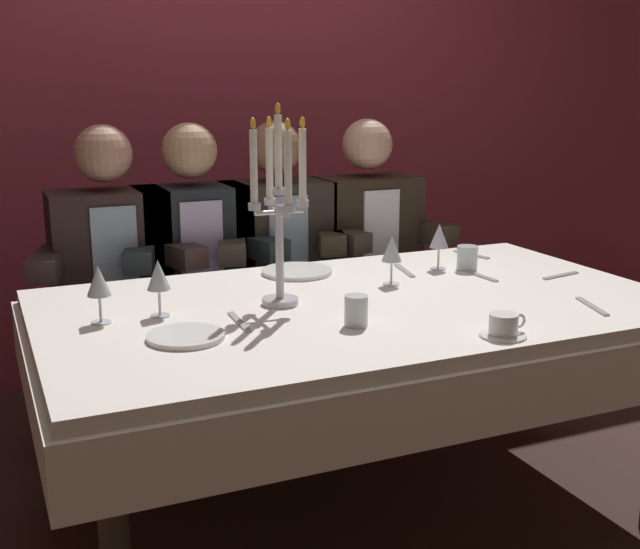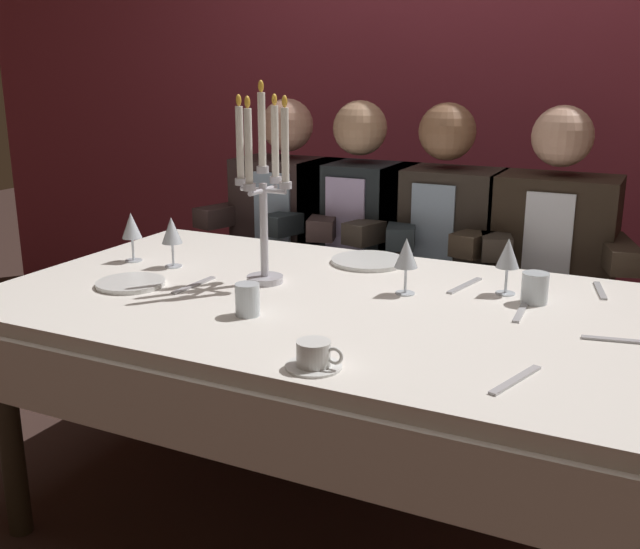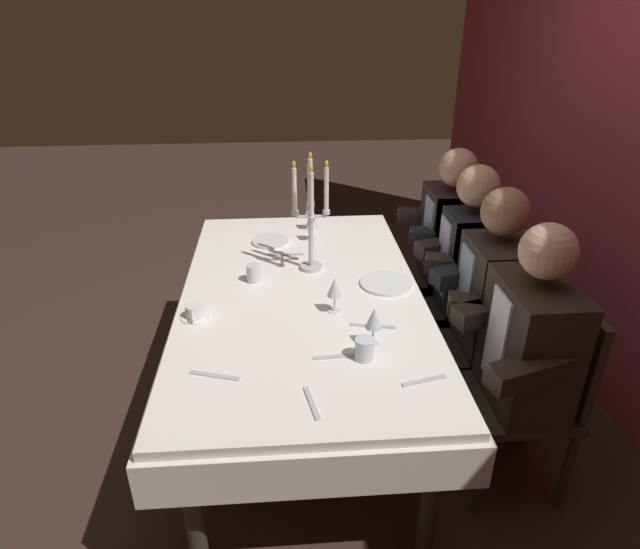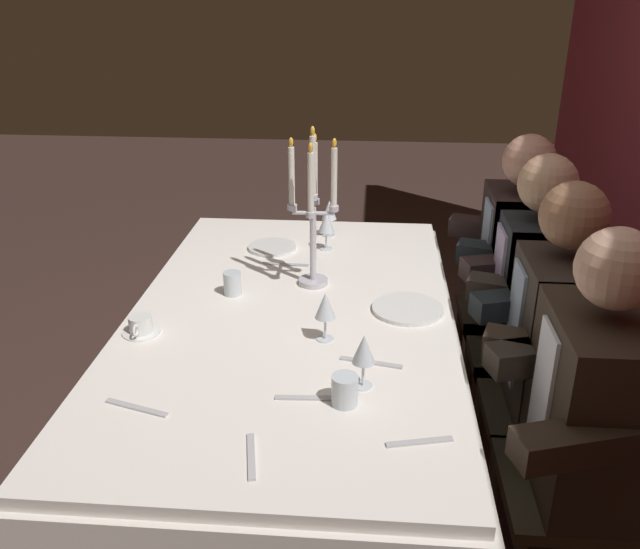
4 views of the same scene
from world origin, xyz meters
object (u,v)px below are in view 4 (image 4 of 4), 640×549
Objects in this scene: wine_glass_0 at (326,224)px; water_tumbler_0 at (232,283)px; seated_diner_2 at (557,332)px; dining_table at (291,342)px; dinner_plate_1 at (272,247)px; water_tumbler_1 at (345,390)px; wine_glass_2 at (325,307)px; seated_diner_0 at (519,255)px; seated_diner_1 at (535,287)px; coffee_cup_0 at (141,326)px; wine_glass_1 at (364,351)px; seated_diner_3 at (594,404)px; wine_glass_3 at (329,211)px; dinner_plate_0 at (408,309)px; candelabra at (313,213)px.

wine_glass_0 is 0.56m from water_tumbler_0.
seated_diner_2 reaches higher than wine_glass_0.
dining_table is 0.61m from dinner_plate_1.
dining_table is at bearing -7.80° from wine_glass_0.
wine_glass_2 is at bearing -167.35° from water_tumbler_1.
seated_diner_1 is at bearing 0.00° from seated_diner_0.
wine_glass_1 is at bearing 70.83° from coffee_cup_0.
seated_diner_0 is 1.07m from seated_diner_3.
wine_glass_2 is (-0.26, -0.13, 0.00)m from wine_glass_1.
wine_glass_1 is at bearing 25.87° from wine_glass_2.
water_tumbler_1 is at bearing -55.27° from seated_diner_2.
wine_glass_1 is at bearing -40.86° from seated_diner_1.
coffee_cup_0 is at bearing -70.64° from seated_diner_1.
seated_diner_0 reaches higher than water_tumbler_1.
dining_table is 0.30m from water_tumbler_0.
seated_diner_3 is (1.23, 0.80, -0.12)m from wine_glass_3.
coffee_cup_0 reaches higher than dinner_plate_1.
seated_diner_1 and seated_diner_3 have the same top height.
dinner_plate_0 is at bearing -40.69° from seated_diner_0.
candelabra is 0.48m from dinner_plate_0.
wine_glass_0 is at bearing -89.29° from seated_diner_0.
wine_glass_1 is (0.48, -0.14, 0.11)m from dinner_plate_0.
wine_glass_0 is 0.13× the size of seated_diner_2.
seated_diner_3 is at bearing 37.13° from wine_glass_0.
wine_glass_2 and wine_glass_3 have the same top height.
seated_diner_0 reaches higher than dinner_plate_1.
wine_glass_3 is at bearing 150.12° from coffee_cup_0.
coffee_cup_0 is (-0.34, -0.67, -0.02)m from water_tumbler_1.
wine_glass_0 is 0.78m from wine_glass_2.
candelabra reaches higher than wine_glass_3.
seated_diner_0 reaches higher than wine_glass_2.
dinner_plate_0 is 0.20× the size of seated_diner_1.
wine_glass_3 is 0.13× the size of seated_diner_1.
water_tumbler_0 is (0.47, -0.31, -0.07)m from wine_glass_0.
candelabra is 0.48× the size of seated_diner_3.
wine_glass_0 is at bearing -111.01° from seated_diner_1.
candelabra reaches higher than seated_diner_0.
seated_diner_1 is (-0.16, 1.11, -0.05)m from water_tumbler_0.
wine_glass_0 reaches higher than dining_table.
seated_diner_2 reaches higher than wine_glass_1.
water_tumbler_0 is at bearing -68.25° from candelabra.
water_tumbler_0 is at bearing 142.95° from coffee_cup_0.
wine_glass_2 is 1.91× the size of water_tumbler_0.
wine_glass_2 is (0.42, 0.08, -0.17)m from candelabra.
wine_glass_3 is at bearing -135.56° from seated_diner_2.
dining_table is 7.85× the size of dinner_plate_0.
wine_glass_2 is 1.00× the size of wine_glass_3.
wine_glass_2 is at bearing 3.17° from wine_glass_3.
seated_diner_0 reaches higher than dinner_plate_0.
dining_table is at bearing -143.53° from wine_glass_2.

